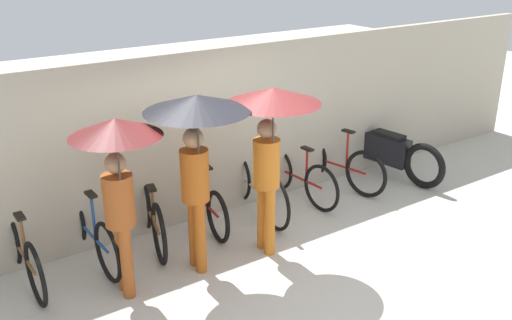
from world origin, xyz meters
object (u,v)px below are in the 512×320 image
at_px(parked_bicycle_2, 151,215).
at_px(pedestrian_center, 196,131).
at_px(pedestrian_trailing, 271,123).
at_px(parked_bicycle_5, 298,176).
at_px(parked_bicycle_6, 336,163).
at_px(pedestrian_leading, 117,163).
at_px(parked_bicycle_0, 22,252).
at_px(parked_bicycle_3, 203,200).
at_px(parked_bicycle_4, 255,187).
at_px(parked_bicycle_1, 90,232).
at_px(motorcycle, 387,151).

bearing_deg(parked_bicycle_2, pedestrian_center, -155.02).
relative_size(pedestrian_center, pedestrian_trailing, 1.01).
distance_m(parked_bicycle_5, parked_bicycle_6, 0.78).
distance_m(parked_bicycle_6, pedestrian_leading, 4.11).
distance_m(parked_bicycle_0, parked_bicycle_3, 2.34).
bearing_deg(pedestrian_leading, parked_bicycle_5, -157.32).
xyz_separation_m(pedestrian_leading, pedestrian_trailing, (1.78, -0.13, 0.13)).
height_order(parked_bicycle_2, parked_bicycle_4, parked_bicycle_2).
bearing_deg(parked_bicycle_5, pedestrian_trailing, 126.15).
xyz_separation_m(parked_bicycle_1, pedestrian_center, (0.96, -0.98, 1.35)).
height_order(parked_bicycle_2, pedestrian_leading, pedestrian_leading).
relative_size(parked_bicycle_3, parked_bicycle_4, 0.91).
height_order(parked_bicycle_4, pedestrian_center, pedestrian_center).
bearing_deg(parked_bicycle_4, pedestrian_leading, 117.50).
distance_m(parked_bicycle_4, motorcycle, 2.55).
relative_size(parked_bicycle_0, parked_bicycle_4, 0.96).
bearing_deg(pedestrian_leading, parked_bicycle_0, -41.66).
bearing_deg(parked_bicycle_4, parked_bicycle_2, 94.58).
xyz_separation_m(parked_bicycle_5, pedestrian_center, (-2.15, -0.93, 1.36)).
xyz_separation_m(parked_bicycle_1, motorcycle, (4.89, -0.12, 0.03)).
xyz_separation_m(parked_bicycle_0, motorcycle, (5.67, -0.08, 0.03)).
relative_size(parked_bicycle_0, pedestrian_trailing, 0.83).
bearing_deg(parked_bicycle_2, parked_bicycle_5, -76.15).
relative_size(parked_bicycle_6, motorcycle, 0.85).
height_order(parked_bicycle_1, motorcycle, parked_bicycle_1).
relative_size(pedestrian_leading, motorcycle, 0.96).
bearing_deg(parked_bicycle_6, pedestrian_center, 97.07).
xyz_separation_m(parked_bicycle_4, parked_bicycle_5, (0.78, 0.03, -0.03)).
bearing_deg(pedestrian_leading, parked_bicycle_3, -140.45).
distance_m(parked_bicycle_0, parked_bicycle_2, 1.56).
height_order(parked_bicycle_3, parked_bicycle_4, parked_bicycle_3).
relative_size(parked_bicycle_1, parked_bicycle_6, 0.99).
height_order(parked_bicycle_3, parked_bicycle_6, parked_bicycle_3).
bearing_deg(pedestrian_center, parked_bicycle_0, -23.12).
relative_size(pedestrian_trailing, motorcycle, 1.00).
relative_size(parked_bicycle_3, parked_bicycle_6, 0.92).
relative_size(parked_bicycle_1, pedestrian_center, 0.84).
bearing_deg(parked_bicycle_5, parked_bicycle_1, 85.61).
distance_m(parked_bicycle_2, pedestrian_center, 1.65).
distance_m(parked_bicycle_3, parked_bicycle_4, 0.78).
bearing_deg(parked_bicycle_6, parked_bicycle_0, 79.12).
height_order(parked_bicycle_6, pedestrian_leading, pedestrian_leading).
relative_size(parked_bicycle_0, parked_bicycle_3, 1.05).
height_order(parked_bicycle_1, parked_bicycle_5, parked_bicycle_1).
distance_m(parked_bicycle_4, pedestrian_trailing, 1.72).
relative_size(parked_bicycle_2, parked_bicycle_4, 0.93).
xyz_separation_m(parked_bicycle_3, motorcycle, (3.33, -0.15, 0.05)).
bearing_deg(parked_bicycle_2, parked_bicycle_4, -77.21).
bearing_deg(parked_bicycle_6, parked_bicycle_4, 81.21).
distance_m(parked_bicycle_4, parked_bicycle_5, 0.78).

